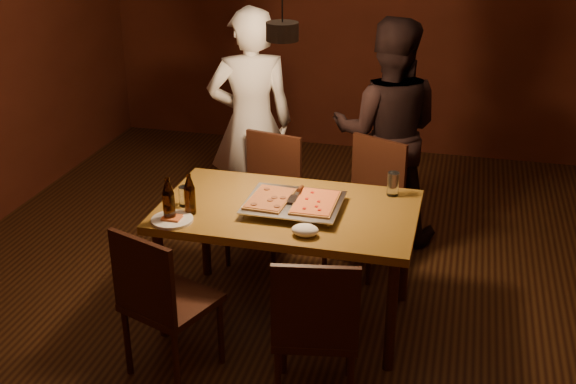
% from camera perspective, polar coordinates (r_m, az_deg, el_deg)
% --- Properties ---
extents(room_shell, '(6.00, 6.00, 6.00)m').
position_cam_1_polar(room_shell, '(4.12, -0.44, 7.79)').
color(room_shell, '#3C2410').
rests_on(room_shell, ground).
extents(dining_table, '(1.50, 0.90, 0.75)m').
position_cam_1_polar(dining_table, '(4.25, 0.00, -2.14)').
color(dining_table, olive).
rests_on(dining_table, floor).
extents(chair_far_left, '(0.50, 0.50, 0.49)m').
position_cam_1_polar(chair_far_left, '(5.03, -1.65, 0.43)').
color(chair_far_left, '#38190F').
rests_on(chair_far_left, floor).
extents(chair_far_right, '(0.55, 0.55, 0.49)m').
position_cam_1_polar(chair_far_right, '(4.98, 6.47, -0.01)').
color(chair_far_right, '#38190F').
rests_on(chair_far_right, floor).
extents(chair_near_left, '(0.54, 0.54, 0.49)m').
position_cam_1_polar(chair_near_left, '(3.86, -10.13, -7.79)').
color(chair_near_left, '#38190F').
rests_on(chair_near_left, floor).
extents(chair_near_right, '(0.49, 0.49, 0.49)m').
position_cam_1_polar(chair_near_right, '(3.60, 2.20, -10.01)').
color(chair_near_right, '#38190F').
rests_on(chair_near_right, floor).
extents(pizza_tray, '(0.57, 0.47, 0.05)m').
position_cam_1_polar(pizza_tray, '(4.19, 0.45, -1.07)').
color(pizza_tray, silver).
rests_on(pizza_tray, dining_table).
extents(pizza_meat, '(0.24, 0.36, 0.02)m').
position_cam_1_polar(pizza_meat, '(4.20, -1.45, -0.50)').
color(pizza_meat, maroon).
rests_on(pizza_meat, pizza_tray).
extents(pizza_cheese, '(0.24, 0.37, 0.02)m').
position_cam_1_polar(pizza_cheese, '(4.15, 2.19, -0.80)').
color(pizza_cheese, gold).
rests_on(pizza_cheese, pizza_tray).
extents(spatula, '(0.10, 0.24, 0.04)m').
position_cam_1_polar(spatula, '(4.18, 0.64, -0.55)').
color(spatula, silver).
rests_on(spatula, pizza_tray).
extents(beer_bottle_a, '(0.07, 0.07, 0.26)m').
position_cam_1_polar(beer_bottle_a, '(4.06, -9.42, -0.59)').
color(beer_bottle_a, black).
rests_on(beer_bottle_a, dining_table).
extents(beer_bottle_b, '(0.06, 0.06, 0.24)m').
position_cam_1_polar(beer_bottle_b, '(4.14, -7.77, -0.16)').
color(beer_bottle_b, black).
rests_on(beer_bottle_b, dining_table).
extents(water_glass_left, '(0.07, 0.07, 0.12)m').
position_cam_1_polar(water_glass_left, '(4.27, -8.13, -0.32)').
color(water_glass_left, silver).
rests_on(water_glass_left, dining_table).
extents(water_glass_right, '(0.07, 0.07, 0.15)m').
position_cam_1_polar(water_glass_right, '(4.40, 8.30, 0.63)').
color(water_glass_right, silver).
rests_on(water_glass_right, dining_table).
extents(plate_slice, '(0.24, 0.24, 0.03)m').
position_cam_1_polar(plate_slice, '(4.11, -9.14, -2.17)').
color(plate_slice, white).
rests_on(plate_slice, dining_table).
extents(napkin, '(0.15, 0.11, 0.06)m').
position_cam_1_polar(napkin, '(3.89, 1.36, -3.03)').
color(napkin, white).
rests_on(napkin, dining_table).
extents(diner_white, '(0.74, 0.62, 1.72)m').
position_cam_1_polar(diner_white, '(5.31, -2.94, 5.39)').
color(diner_white, white).
rests_on(diner_white, floor).
extents(diner_dark, '(0.85, 0.69, 1.66)m').
position_cam_1_polar(diner_dark, '(5.26, 7.83, 4.68)').
color(diner_dark, black).
rests_on(diner_dark, floor).
extents(pendant_lamp, '(0.18, 0.18, 1.10)m').
position_cam_1_polar(pendant_lamp, '(4.03, -0.45, 12.72)').
color(pendant_lamp, black).
rests_on(pendant_lamp, ceiling).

